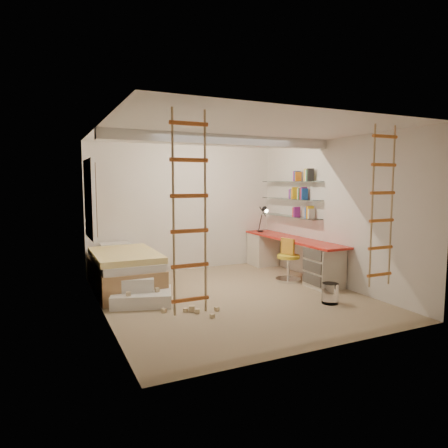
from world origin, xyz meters
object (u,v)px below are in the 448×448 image
bed (124,270)px  play_platform (140,293)px  desk (291,255)px  swivel_chair (288,265)px

bed → play_platform: bearing=-86.1°
desk → bed: desk is taller
desk → play_platform: (-3.13, -0.58, -0.25)m
desk → play_platform: desk is taller
bed → swivel_chair: bearing=-14.7°
swivel_chair → play_platform: (-2.82, -0.19, -0.14)m
swivel_chair → desk: bearing=50.9°
bed → play_platform: size_ratio=1.92×
bed → play_platform: 0.96m
desk → bed: size_ratio=1.40×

